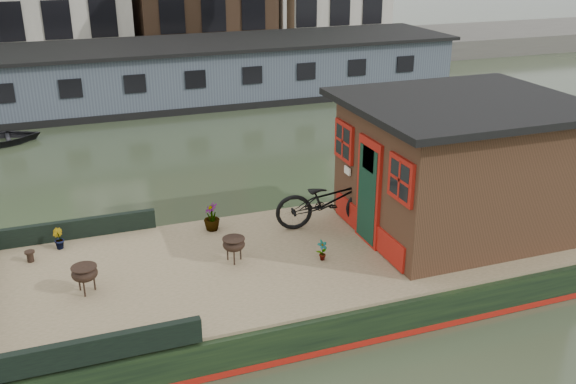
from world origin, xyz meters
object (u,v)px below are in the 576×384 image
object	(u,v)px
cabin	(458,165)
brazier_front	(234,250)
potted_plant_a	(322,250)
brazier_rear	(85,279)
bicycle	(329,200)

from	to	relation	value
cabin	brazier_front	distance (m)	4.29
cabin	brazier_front	size ratio (longest dim) A/B	9.35
potted_plant_a	brazier_front	bearing A→B (deg)	161.84
brazier_front	brazier_rear	xyz separation A→B (m)	(-2.38, -0.19, 0.01)
bicycle	brazier_front	size ratio (longest dim) A/B	4.68
cabin	brazier_front	xyz separation A→B (m)	(-4.17, 0.08, -1.01)
cabin	bicycle	world-z (taller)	cabin
cabin	brazier_rear	bearing A→B (deg)	-179.08
cabin	bicycle	bearing A→B (deg)	159.01
potted_plant_a	brazier_front	world-z (taller)	brazier_front
brazier_front	brazier_rear	distance (m)	2.39
bicycle	brazier_front	world-z (taller)	bicycle
cabin	potted_plant_a	world-z (taller)	cabin
potted_plant_a	brazier_front	size ratio (longest dim) A/B	0.84
bicycle	brazier_rear	xyz separation A→B (m)	(-4.41, -0.93, -0.31)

